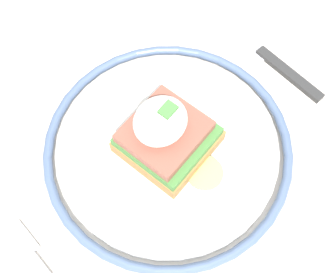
{
  "coord_description": "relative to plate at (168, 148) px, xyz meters",
  "views": [
    {
      "loc": [
        -0.13,
        -0.07,
        1.17
      ],
      "look_at": [
        0.01,
        0.05,
        0.79
      ],
      "focal_mm": 45.0,
      "sensor_mm": 36.0,
      "label": 1
    }
  ],
  "objects": [
    {
      "name": "knife",
      "position": [
        0.17,
        -0.02,
        -0.01
      ],
      "size": [
        0.05,
        0.2,
        0.01
      ],
      "color": "#2D2D2D",
      "rests_on": "dining_table"
    },
    {
      "name": "plate",
      "position": [
        0.0,
        0.0,
        0.0
      ],
      "size": [
        0.26,
        0.26,
        0.02
      ],
      "color": "white",
      "rests_on": "dining_table"
    },
    {
      "name": "sandwich",
      "position": [
        -0.0,
        0.0,
        0.04
      ],
      "size": [
        0.09,
        0.11,
        0.08
      ],
      "color": "#9E703D",
      "rests_on": "plate"
    },
    {
      "name": "dining_table",
      "position": [
        -0.01,
        -0.05,
        -0.12
      ],
      "size": [
        1.1,
        0.84,
        0.75
      ],
      "color": "beige",
      "rests_on": "ground_plane"
    }
  ]
}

